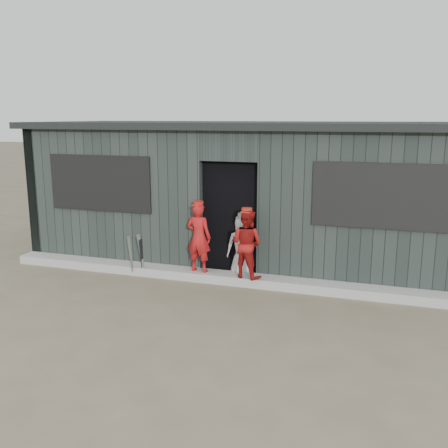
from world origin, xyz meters
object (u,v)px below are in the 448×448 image
(bat_left, at_px, (131,256))
(bat_right, at_px, (142,257))
(dugout, at_px, (251,192))
(player_red_left, at_px, (199,237))
(player_grey_back, at_px, (243,247))
(bat_mid, at_px, (141,255))
(player_red_right, at_px, (247,244))

(bat_left, bearing_deg, bat_right, 13.10)
(bat_left, relative_size, dugout, 0.09)
(player_red_left, height_order, player_grey_back, player_red_left)
(player_red_left, xyz_separation_m, player_grey_back, (0.68, 0.31, -0.18))
(bat_mid, relative_size, player_grey_back, 0.72)
(bat_mid, bearing_deg, bat_right, 93.50)
(bat_left, distance_m, bat_right, 0.19)
(player_grey_back, bearing_deg, player_red_right, 96.68)
(bat_mid, bearing_deg, player_red_right, 4.26)
(player_red_left, relative_size, player_grey_back, 1.06)
(bat_left, relative_size, player_red_right, 0.66)
(player_red_left, distance_m, player_red_right, 0.85)
(player_red_left, height_order, dugout, dugout)
(bat_mid, bearing_deg, dugout, 52.91)
(bat_left, relative_size, player_red_left, 0.63)
(player_red_right, relative_size, player_grey_back, 1.01)
(bat_mid, xyz_separation_m, player_red_right, (1.83, 0.14, 0.32))
(bat_right, distance_m, dugout, 2.54)
(player_red_left, xyz_separation_m, player_red_right, (0.85, -0.06, -0.03))
(player_red_left, bearing_deg, player_grey_back, -149.86)
(bat_right, xyz_separation_m, player_red_right, (1.83, 0.13, 0.36))
(bat_left, relative_size, bat_right, 1.03)
(bat_right, xyz_separation_m, player_grey_back, (1.66, 0.50, 0.20))
(dugout, bearing_deg, player_red_right, -77.18)
(dugout, bearing_deg, player_grey_back, -80.67)
(bat_mid, distance_m, player_grey_back, 1.74)
(player_grey_back, xyz_separation_m, dugout, (-0.23, 1.38, 0.73))
(player_red_right, bearing_deg, bat_mid, 21.37)
(bat_left, bearing_deg, player_red_left, 11.00)
(player_red_left, bearing_deg, bat_mid, 16.51)
(bat_mid, bearing_deg, bat_left, -170.13)
(bat_left, relative_size, player_grey_back, 0.67)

